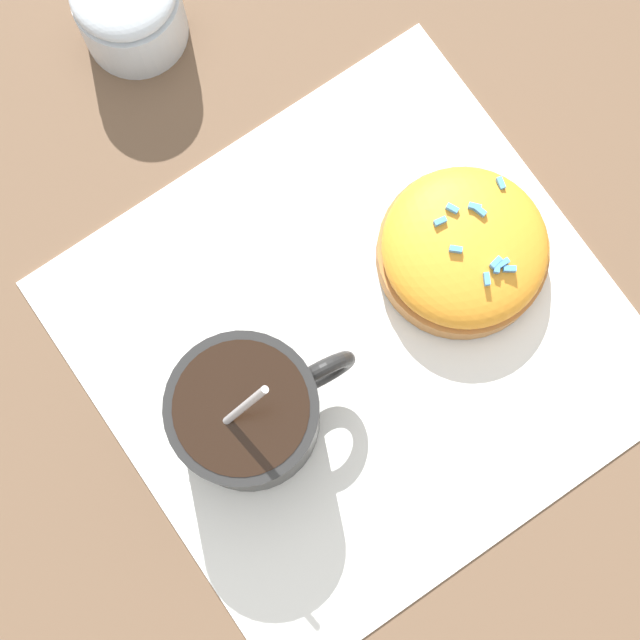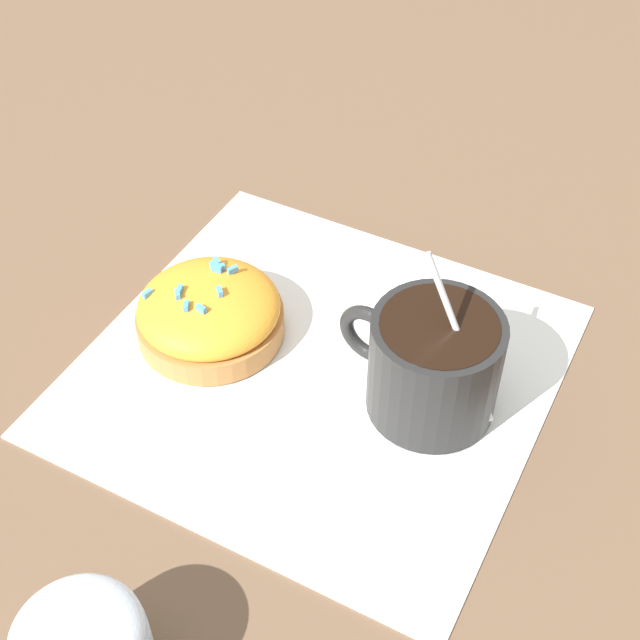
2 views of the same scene
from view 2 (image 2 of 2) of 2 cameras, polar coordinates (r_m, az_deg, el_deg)
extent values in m
plane|color=brown|center=(0.59, -0.15, -3.18)|extent=(3.00, 3.00, 0.00)
cube|color=white|center=(0.59, -0.15, -3.08)|extent=(0.31, 0.30, 0.00)
cylinder|color=black|center=(0.55, 7.31, -2.98)|extent=(0.08, 0.08, 0.07)
cylinder|color=black|center=(0.52, 7.60, -0.82)|extent=(0.07, 0.07, 0.01)
torus|color=black|center=(0.56, 3.18, -0.91)|extent=(0.04, 0.02, 0.04)
ellipsoid|color=silver|center=(0.57, 5.23, -3.77)|extent=(0.03, 0.02, 0.01)
cylinder|color=silver|center=(0.52, 8.87, -1.53)|extent=(0.06, 0.02, 0.11)
cylinder|color=#B2753D|center=(0.61, -6.92, -0.02)|extent=(0.10, 0.10, 0.02)
ellipsoid|color=orange|center=(0.60, -7.04, 0.96)|extent=(0.10, 0.10, 0.03)
cube|color=#4C99EA|center=(0.58, -6.53, 1.71)|extent=(0.01, 0.01, 0.00)
cube|color=#4C99EA|center=(0.60, -10.99, 1.66)|extent=(0.01, 0.01, 0.00)
cube|color=#4C99EA|center=(0.60, -6.75, 3.48)|extent=(0.01, 0.00, 0.00)
cube|color=#4C99EA|center=(0.58, -7.61, 0.72)|extent=(0.01, 0.00, 0.00)
cube|color=#4C99EA|center=(0.61, -6.62, 3.71)|extent=(0.01, 0.01, 0.00)
cube|color=#4C99EA|center=(0.59, -9.11, 1.63)|extent=(0.01, 0.01, 0.00)
cube|color=#4C99EA|center=(0.60, -6.44, 3.37)|extent=(0.01, 0.01, 0.00)
cube|color=#4C99EA|center=(0.60, -5.62, 3.21)|extent=(0.01, 0.01, 0.00)
cube|color=#4C99EA|center=(0.60, -6.63, 3.27)|extent=(0.01, 0.00, 0.00)
cube|color=#4C99EA|center=(0.59, -8.97, 1.91)|extent=(0.00, 0.01, 0.00)
cube|color=#4C99EA|center=(0.58, -8.56, 0.89)|extent=(0.01, 0.01, 0.00)
ellipsoid|color=silver|center=(0.45, -15.30, -18.97)|extent=(0.06, 0.06, 0.02)
camera|label=1|loc=(0.47, 30.41, 64.59)|focal=60.00mm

